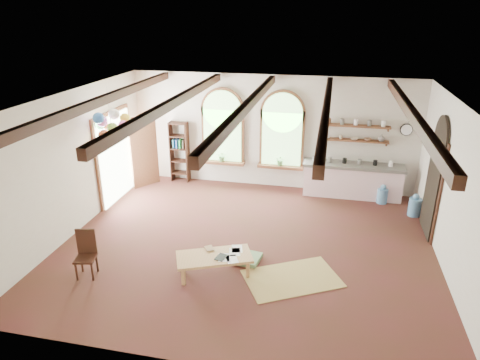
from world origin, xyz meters
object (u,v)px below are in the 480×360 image
(kitchen_counter, at_px, (352,180))
(balloon_cluster, at_px, (111,125))
(coffee_table, at_px, (214,258))
(side_chair, at_px, (87,263))

(kitchen_counter, distance_m, balloon_cluster, 6.46)
(kitchen_counter, xyz_separation_m, coffee_table, (-2.70, -4.42, -0.11))
(kitchen_counter, bearing_deg, balloon_cluster, -157.24)
(coffee_table, bearing_deg, balloon_cluster, 146.09)
(side_chair, height_order, balloon_cluster, balloon_cluster)
(coffee_table, bearing_deg, side_chair, -166.87)
(side_chair, bearing_deg, balloon_cluster, 103.15)
(side_chair, xyz_separation_m, balloon_cluster, (-0.60, 2.58, 2.06))
(kitchen_counter, height_order, balloon_cluster, balloon_cluster)
(coffee_table, relative_size, side_chair, 1.69)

